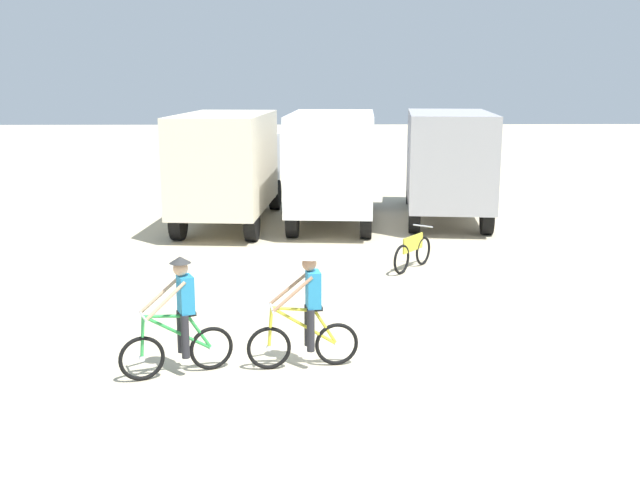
# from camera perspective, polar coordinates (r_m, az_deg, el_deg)

# --- Properties ---
(ground_plane) EXTENTS (120.00, 120.00, 0.00)m
(ground_plane) POSITION_cam_1_polar(r_m,az_deg,el_deg) (12.05, 3.04, -9.00)
(ground_plane) COLOR beige
(box_truck_cream_rv) EXTENTS (2.94, 6.93, 3.35)m
(box_truck_cream_rv) POSITION_cam_1_polar(r_m,az_deg,el_deg) (22.60, -6.94, 5.86)
(box_truck_cream_rv) COLOR beige
(box_truck_cream_rv) RESTS_ON ground
(box_truck_avon_van) EXTENTS (2.89, 6.91, 3.35)m
(box_truck_avon_van) POSITION_cam_1_polar(r_m,az_deg,el_deg) (22.77, 0.98, 6.00)
(box_truck_avon_van) COLOR white
(box_truck_avon_van) RESTS_ON ground
(box_truck_grey_hauler) EXTENTS (3.13, 6.98, 3.35)m
(box_truck_grey_hauler) POSITION_cam_1_polar(r_m,az_deg,el_deg) (23.66, 9.65, 6.06)
(box_truck_grey_hauler) COLOR #9E9EA3
(box_truck_grey_hauler) RESTS_ON ground
(cyclist_orange_shirt) EXTENTS (1.62, 0.79, 1.82)m
(cyclist_orange_shirt) POSITION_cam_1_polar(r_m,az_deg,el_deg) (11.34, -10.63, -6.05)
(cyclist_orange_shirt) COLOR black
(cyclist_orange_shirt) RESTS_ON ground
(cyclist_cowboy_hat) EXTENTS (1.72, 0.53, 1.82)m
(cyclist_cowboy_hat) POSITION_cam_1_polar(r_m,az_deg,el_deg) (11.42, -1.02, -5.68)
(cyclist_cowboy_hat) COLOR black
(cyclist_cowboy_hat) RESTS_ON ground
(bicycle_spare) EXTENTS (1.07, 1.43, 0.97)m
(bicycle_spare) POSITION_cam_1_polar(r_m,az_deg,el_deg) (17.47, 7.08, -0.95)
(bicycle_spare) COLOR black
(bicycle_spare) RESTS_ON ground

